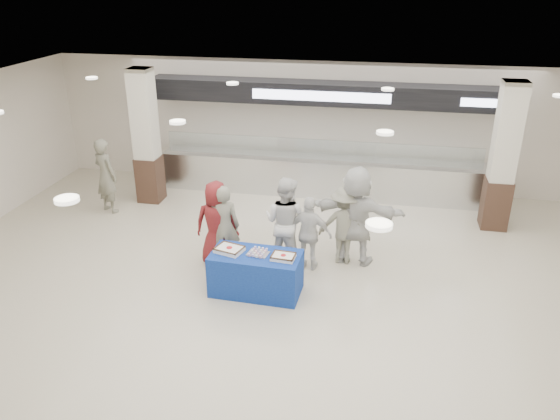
% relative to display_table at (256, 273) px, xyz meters
% --- Properties ---
extents(ground, '(14.00, 14.00, 0.00)m').
position_rel_display_table_xyz_m(ground, '(0.51, -0.59, -0.38)').
color(ground, beige).
rests_on(ground, ground).
extents(serving_line, '(8.70, 0.85, 2.80)m').
position_rel_display_table_xyz_m(serving_line, '(0.51, 4.80, 0.78)').
color(serving_line, silver).
rests_on(serving_line, ground).
extents(column_left, '(0.55, 0.55, 3.20)m').
position_rel_display_table_xyz_m(column_left, '(-3.49, 3.61, 1.15)').
color(column_left, '#342017').
rests_on(column_left, ground).
extents(column_right, '(0.55, 0.55, 3.20)m').
position_rel_display_table_xyz_m(column_right, '(4.51, 3.61, 1.15)').
color(column_right, '#342017').
rests_on(column_right, ground).
extents(display_table, '(1.58, 0.85, 0.75)m').
position_rel_display_table_xyz_m(display_table, '(0.00, 0.00, 0.00)').
color(display_table, '#163A97').
rests_on(display_table, ground).
extents(sheet_cake_left, '(0.53, 0.47, 0.10)m').
position_rel_display_table_xyz_m(sheet_cake_left, '(-0.47, 0.01, 0.42)').
color(sheet_cake_left, white).
rests_on(sheet_cake_left, display_table).
extents(sheet_cake_right, '(0.41, 0.33, 0.09)m').
position_rel_display_table_xyz_m(sheet_cake_right, '(0.49, -0.06, 0.42)').
color(sheet_cake_right, white).
rests_on(sheet_cake_right, display_table).
extents(cupcake_tray, '(0.39, 0.32, 0.06)m').
position_rel_display_table_xyz_m(cupcake_tray, '(0.04, 0.02, 0.40)').
color(cupcake_tray, '#A5A5A9').
rests_on(cupcake_tray, display_table).
extents(civilian_maroon, '(0.87, 0.63, 1.66)m').
position_rel_display_table_xyz_m(civilian_maroon, '(-0.96, 0.90, 0.46)').
color(civilian_maroon, maroon).
rests_on(civilian_maroon, ground).
extents(soldier_a, '(0.65, 0.49, 1.63)m').
position_rel_display_table_xyz_m(soldier_a, '(-0.81, 0.85, 0.44)').
color(soldier_a, slate).
rests_on(soldier_a, ground).
extents(chef_tall, '(1.02, 0.90, 1.77)m').
position_rel_display_table_xyz_m(chef_tall, '(0.31, 1.11, 0.51)').
color(chef_tall, silver).
rests_on(chef_tall, ground).
extents(chef_short, '(0.89, 0.46, 1.45)m').
position_rel_display_table_xyz_m(chef_short, '(0.79, 1.01, 0.35)').
color(chef_short, silver).
rests_on(chef_short, ground).
extents(soldier_b, '(1.04, 0.64, 1.55)m').
position_rel_display_table_xyz_m(soldier_b, '(1.40, 1.41, 0.40)').
color(soldier_b, slate).
rests_on(soldier_b, ground).
extents(civilian_white, '(1.86, 0.78, 1.95)m').
position_rel_display_table_xyz_m(civilian_white, '(1.60, 1.44, 0.60)').
color(civilian_white, silver).
rests_on(civilian_white, ground).
extents(soldier_bg, '(0.76, 0.66, 1.76)m').
position_rel_display_table_xyz_m(soldier_bg, '(-4.19, 2.79, 0.50)').
color(soldier_bg, slate).
rests_on(soldier_bg, ground).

